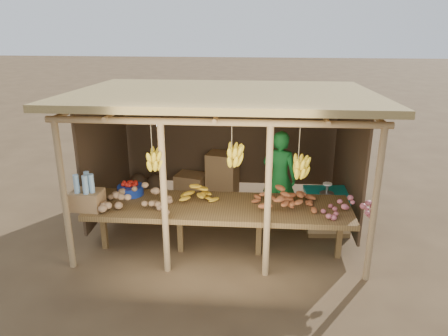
{
  "coord_description": "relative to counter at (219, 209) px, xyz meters",
  "views": [
    {
      "loc": [
        0.52,
        -6.84,
        3.51
      ],
      "look_at": [
        0.0,
        0.0,
        1.05
      ],
      "focal_mm": 35.0,
      "sensor_mm": 36.0,
      "label": 1
    }
  ],
  "objects": [
    {
      "name": "stall_structure",
      "position": [
        0.02,
        0.89,
        1.18
      ],
      "size": [
        4.7,
        3.5,
        2.43
      ],
      "color": "tan",
      "rests_on": "ground"
    },
    {
      "name": "banana_pile",
      "position": [
        -0.31,
        0.12,
        0.23
      ],
      "size": [
        0.58,
        0.38,
        0.35
      ],
      "primitive_type": null,
      "rotation": [
        0.0,
        0.0,
        -0.09
      ],
      "color": "gold",
      "rests_on": "counter"
    },
    {
      "name": "counter",
      "position": [
        0.0,
        0.0,
        0.0
      ],
      "size": [
        3.9,
        1.05,
        0.8
      ],
      "color": "brown",
      "rests_on": "ground"
    },
    {
      "name": "onion_heap",
      "position": [
        1.9,
        -0.22,
        0.24
      ],
      "size": [
        0.85,
        0.54,
        0.36
      ],
      "primitive_type": null,
      "rotation": [
        0.0,
        0.0,
        0.06
      ],
      "color": "#AE545E",
      "rests_on": "counter"
    },
    {
      "name": "tomato_basin",
      "position": [
        -1.43,
        0.31,
        0.15
      ],
      "size": [
        0.41,
        0.41,
        0.21
      ],
      "rotation": [
        0.0,
        0.0,
        0.22
      ],
      "color": "navy",
      "rests_on": "counter"
    },
    {
      "name": "tarp_crate",
      "position": [
        1.75,
        0.87,
        -0.37
      ],
      "size": [
        0.8,
        0.7,
        0.91
      ],
      "color": "brown",
      "rests_on": "ground"
    },
    {
      "name": "carton_stack",
      "position": [
        -0.33,
        2.12,
        -0.34
      ],
      "size": [
        1.3,
        0.59,
        0.91
      ],
      "color": "#966E43",
      "rests_on": "ground"
    },
    {
      "name": "ground",
      "position": [
        -0.0,
        0.95,
        -0.74
      ],
      "size": [
        60.0,
        60.0,
        0.0
      ],
      "primitive_type": "plane",
      "color": "brown",
      "rests_on": "ground"
    },
    {
      "name": "potato_heap",
      "position": [
        -1.2,
        -0.14,
        0.25
      ],
      "size": [
        1.17,
        0.91,
        0.37
      ],
      "primitive_type": null,
      "rotation": [
        0.0,
        0.0,
        -0.32
      ],
      "color": "#99724F",
      "rests_on": "counter"
    },
    {
      "name": "sweet_potato_heap",
      "position": [
        0.95,
        0.02,
        0.24
      ],
      "size": [
        1.01,
        0.81,
        0.35
      ],
      "primitive_type": null,
      "rotation": [
        0.0,
        0.0,
        0.38
      ],
      "color": "#A8552B",
      "rests_on": "counter"
    },
    {
      "name": "burlap_sacks",
      "position": [
        -1.66,
        2.15,
        -0.51
      ],
      "size": [
        0.75,
        0.39,
        0.53
      ],
      "color": "#463320",
      "rests_on": "ground"
    },
    {
      "name": "vendor",
      "position": [
        0.94,
        1.14,
        0.09
      ],
      "size": [
        0.7,
        0.58,
        1.66
      ],
      "primitive_type": "imported",
      "rotation": [
        0.0,
        0.0,
        2.79
      ],
      "color": "#197129",
      "rests_on": "ground"
    },
    {
      "name": "bottle_box",
      "position": [
        -1.9,
        -0.26,
        0.27
      ],
      "size": [
        0.45,
        0.36,
        0.55
      ],
      "color": "#966E43",
      "rests_on": "counter"
    }
  ]
}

